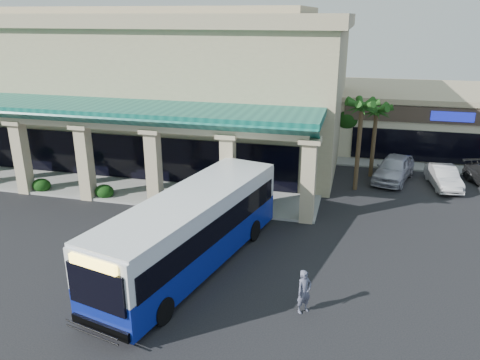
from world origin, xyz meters
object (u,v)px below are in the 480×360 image
(pedestrian, at_px, (304,292))
(transit_bus, at_px, (192,232))
(car_silver, at_px, (394,168))
(car_white, at_px, (444,177))

(pedestrian, bearing_deg, transit_bus, 109.81)
(pedestrian, height_order, car_silver, pedestrian)
(car_white, bearing_deg, car_silver, 161.93)
(pedestrian, relative_size, car_white, 0.41)
(transit_bus, bearing_deg, car_silver, 69.97)
(car_silver, bearing_deg, pedestrian, -87.47)
(pedestrian, distance_m, car_white, 17.70)
(pedestrian, height_order, car_white, pedestrian)
(transit_bus, relative_size, pedestrian, 6.97)
(transit_bus, xyz_separation_m, car_white, (12.54, 13.93, -1.02))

